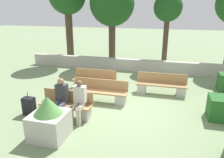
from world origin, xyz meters
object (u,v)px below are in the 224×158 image
object	(u,v)px
tree_center_left	(112,4)
bench_right_side	(99,93)
planter_corner_left	(49,119)
person_seated_woman	(79,99)
person_seated_man	(60,97)
suitcase	(29,106)
bench_left_side	(161,86)
bench_front	(66,107)
bench_back	(94,82)
tree_center_right	(168,10)

from	to	relation	value
tree_center_left	bench_right_side	bearing A→B (deg)	-80.16
planter_corner_left	person_seated_woman	bearing A→B (deg)	70.64
person_seated_man	planter_corner_left	bearing A→B (deg)	-78.44
person_seated_woman	suitcase	bearing A→B (deg)	-177.50
bench_left_side	person_seated_man	bearing A→B (deg)	-136.87
bench_front	tree_center_left	xyz separation A→B (m)	(-0.27, 7.02, 3.27)
planter_corner_left	tree_center_left	size ratio (longest dim) A/B	0.25
person_seated_man	tree_center_left	xyz separation A→B (m)	(-0.16, 7.16, 2.86)
bench_front	planter_corner_left	size ratio (longest dim) A/B	1.43
bench_back	tree_center_right	xyz separation A→B (m)	(2.82, 4.46, 2.98)
bench_left_side	person_seated_man	distance (m)	4.24
person_seated_man	person_seated_woman	world-z (taller)	person_seated_man
bench_back	tree_center_left	xyz separation A→B (m)	(-0.35, 4.39, 3.26)
bench_back	suitcase	world-z (taller)	bench_back
bench_front	tree_center_right	world-z (taller)	tree_center_right
person_seated_man	tree_center_right	xyz separation A→B (m)	(3.01, 7.23, 2.59)
suitcase	bench_right_side	bearing A→B (deg)	39.49
bench_front	person_seated_woman	bearing A→B (deg)	-15.20
person_seated_woman	tree_center_left	size ratio (longest dim) A/B	0.26
bench_front	tree_center_right	size ratio (longest dim) A/B	0.42
person_seated_man	tree_center_right	bearing A→B (deg)	67.42
bench_left_side	suitcase	world-z (taller)	bench_left_side
tree_center_right	bench_back	bearing A→B (deg)	-122.30
bench_front	bench_back	xyz separation A→B (m)	(0.07, 2.63, 0.01)
bench_back	suitcase	distance (m)	3.14
suitcase	tree_center_right	distance (m)	8.93
bench_front	tree_center_left	bearing A→B (deg)	92.23
bench_back	tree_center_left	distance (m)	5.48
person_seated_woman	planter_corner_left	xyz separation A→B (m)	(-0.40, -1.13, -0.15)
bench_right_side	suitcase	world-z (taller)	bench_right_side
bench_front	bench_right_side	bearing A→B (deg)	63.28
person_seated_man	tree_center_right	world-z (taller)	tree_center_right
tree_center_left	bench_back	bearing A→B (deg)	-85.48
planter_corner_left	suitcase	bearing A→B (deg)	142.61
suitcase	planter_corner_left	bearing A→B (deg)	-37.39
bench_left_side	person_seated_woman	bearing A→B (deg)	-130.28
bench_left_side	suitcase	distance (m)	5.16
person_seated_man	tree_center_left	bearing A→B (deg)	91.31
planter_corner_left	tree_center_left	world-z (taller)	tree_center_left
bench_left_side	person_seated_woman	size ratio (longest dim) A/B	1.58
bench_left_side	person_seated_man	xyz separation A→B (m)	(-3.05, -2.92, 0.39)
bench_back	planter_corner_left	bearing A→B (deg)	-77.32
bench_left_side	bench_back	bearing A→B (deg)	-177.52
bench_right_side	person_seated_woman	world-z (taller)	person_seated_woman
bench_right_side	bench_back	xyz separation A→B (m)	(-0.63, 1.23, -0.01)
person_seated_woman	tree_center_left	xyz separation A→B (m)	(-0.79, 7.16, 2.88)
bench_front	suitcase	distance (m)	1.27
bench_left_side	tree_center_left	distance (m)	6.24
person_seated_woman	suitcase	world-z (taller)	person_seated_woman
tree_center_left	bench_left_side	bearing A→B (deg)	-52.82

